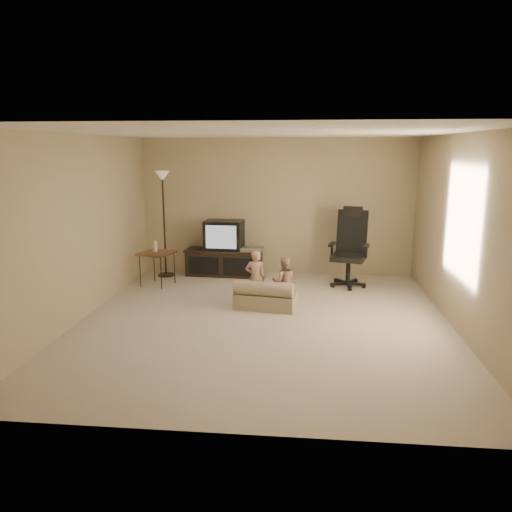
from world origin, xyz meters
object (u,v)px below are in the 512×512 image
Objects in this scene: side_table at (157,253)px; toddler_right at (284,281)px; office_chair at (349,258)px; child_sofa at (265,297)px; tv_stand at (224,253)px; floor_lamp at (163,200)px; toddler_left at (255,278)px.

side_table is 1.06× the size of toddler_right.
office_chair is at bearing -137.41° from toddler_right.
toddler_right reaches higher than child_sofa.
office_chair reaches higher than tv_stand.
toddler_right is at bearing -52.02° from tv_stand.
toddler_left is (1.82, -1.55, -0.98)m from floor_lamp.
side_table is 2.01m from toddler_left.
tv_stand reaches higher than toddler_left.
toddler_right is at bearing 43.58° from child_sofa.
office_chair is 1.72× the size of side_table.
child_sofa is at bearing -60.65° from tv_stand.
side_table is at bearing 159.74° from child_sofa.
floor_lamp is (-0.04, 0.65, 0.84)m from side_table.
office_chair is 1.92m from toddler_left.
floor_lamp is at bearing -41.73° from toddler_right.
floor_lamp is 2.92m from child_sofa.
floor_lamp is (-3.31, 0.33, 0.91)m from office_chair.
tv_stand reaches higher than child_sofa.
office_chair is at bearing 5.46° from side_table.
floor_lamp reaches higher than toddler_right.
side_table is at bearing -29.51° from toddler_right.
floor_lamp reaches higher than side_table.
child_sofa is at bearing -41.35° from floor_lamp.
tv_stand is at bearing 124.81° from child_sofa.
floor_lamp is at bearing -170.88° from office_chair.
toddler_right is (2.25, -1.57, -1.03)m from floor_lamp.
side_table is 2.41m from toddler_right.
tv_stand is 1.75× the size of toddler_left.
toddler_right is (1.18, -1.74, -0.06)m from tv_stand.
office_chair is 3.29m from side_table.
office_chair is 1.41× the size of child_sofa.
toddler_left is at bearing 138.66° from child_sofa.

